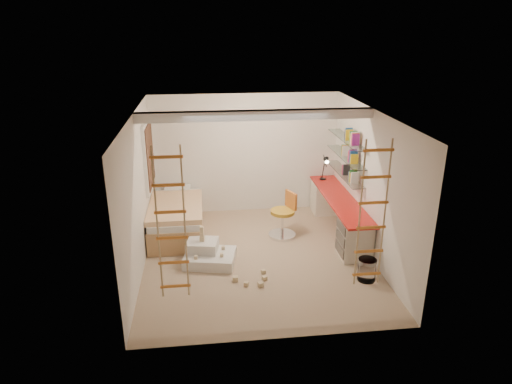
{
  "coord_description": "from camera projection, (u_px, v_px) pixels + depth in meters",
  "views": [
    {
      "loc": [
        -0.89,
        -7.21,
        3.98
      ],
      "look_at": [
        0.0,
        0.3,
        1.15
      ],
      "focal_mm": 32.0,
      "sensor_mm": 36.0,
      "label": 1
    }
  ],
  "objects": [
    {
      "name": "toy_blocks",
      "position": [
        228.0,
        259.0,
        7.7
      ],
      "size": [
        1.19,
        1.07,
        0.65
      ],
      "color": "#CCB284",
      "rests_on": "floor"
    },
    {
      "name": "rope_ladder_right",
      "position": [
        372.0,
        215.0,
        6.19
      ],
      "size": [
        0.41,
        0.04,
        2.13
      ],
      "primitive_type": null,
      "color": "orange",
      "rests_on": "ceiling"
    },
    {
      "name": "play_platform",
      "position": [
        208.0,
        255.0,
        8.0
      ],
      "size": [
        0.97,
        0.82,
        0.38
      ],
      "color": "silver",
      "rests_on": "floor"
    },
    {
      "name": "desk",
      "position": [
        338.0,
        214.0,
        9.05
      ],
      "size": [
        0.56,
        2.8,
        0.75
      ],
      "color": "red",
      "rests_on": "floor"
    },
    {
      "name": "shelves",
      "position": [
        346.0,
        157.0,
        8.94
      ],
      "size": [
        0.25,
        1.8,
        0.71
      ],
      "color": "white",
      "rests_on": "wall_right"
    },
    {
      "name": "ceiling_beam",
      "position": [
        256.0,
        115.0,
        7.6
      ],
      "size": [
        4.0,
        0.18,
        0.16
      ],
      "primitive_type": "cube",
      "color": "white",
      "rests_on": "ceiling"
    },
    {
      "name": "task_lamp",
      "position": [
        326.0,
        164.0,
        9.68
      ],
      "size": [
        0.14,
        0.36,
        0.57
      ],
      "color": "black",
      "rests_on": "desk"
    },
    {
      "name": "books",
      "position": [
        346.0,
        151.0,
        8.89
      ],
      "size": [
        0.14,
        0.58,
        0.92
      ],
      "color": "white",
      "rests_on": "shelves"
    },
    {
      "name": "rope_ladder_left",
      "position": [
        171.0,
        225.0,
        5.9
      ],
      "size": [
        0.41,
        0.04,
        2.13
      ],
      "primitive_type": null,
      "color": "orange",
      "rests_on": "ceiling"
    },
    {
      "name": "window_frame",
      "position": [
        148.0,
        155.0,
        8.84
      ],
      "size": [
        0.06,
        1.15,
        1.35
      ],
      "primitive_type": "cube",
      "color": "white",
      "rests_on": "wall_left"
    },
    {
      "name": "waste_bin",
      "position": [
        367.0,
        270.0,
        7.44
      ],
      "size": [
        0.3,
        0.3,
        0.38
      ],
      "primitive_type": "cylinder",
      "color": "white",
      "rests_on": "floor"
    },
    {
      "name": "floor",
      "position": [
        258.0,
        258.0,
        8.2
      ],
      "size": [
        4.5,
        4.5,
        0.0
      ],
      "primitive_type": "plane",
      "color": "tan",
      "rests_on": "ground"
    },
    {
      "name": "swivel_chair",
      "position": [
        284.0,
        221.0,
        8.92
      ],
      "size": [
        0.7,
        0.7,
        0.9
      ],
      "color": "#B78A23",
      "rests_on": "floor"
    },
    {
      "name": "window_blind",
      "position": [
        150.0,
        155.0,
        8.84
      ],
      "size": [
        0.02,
        1.0,
        1.2
      ],
      "primitive_type": "cube",
      "color": "#4C2D1E",
      "rests_on": "window_frame"
    },
    {
      "name": "bed",
      "position": [
        177.0,
        217.0,
        9.07
      ],
      "size": [
        1.02,
        2.0,
        0.69
      ],
      "color": "#AD7F51",
      "rests_on": "floor"
    }
  ]
}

